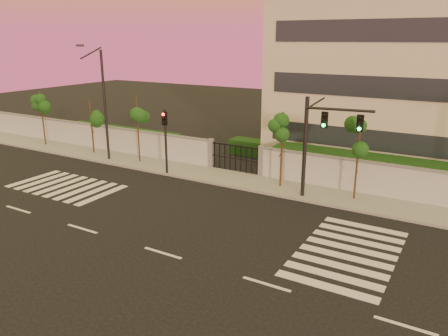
% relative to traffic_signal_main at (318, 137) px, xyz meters
% --- Properties ---
extents(ground, '(120.00, 120.00, 0.00)m').
position_rel_traffic_signal_main_xyz_m(ground, '(-3.56, -9.64, -3.76)').
color(ground, black).
rests_on(ground, ground).
extents(sidewalk, '(60.00, 3.00, 0.15)m').
position_rel_traffic_signal_main_xyz_m(sidewalk, '(-3.56, 0.86, -3.69)').
color(sidewalk, gray).
rests_on(sidewalk, ground).
extents(perimeter_wall, '(60.00, 0.36, 2.20)m').
position_rel_traffic_signal_main_xyz_m(perimeter_wall, '(-3.45, 2.36, -2.69)').
color(perimeter_wall, '#AFB1B6').
rests_on(perimeter_wall, ground).
extents(hedge_row, '(41.00, 4.25, 1.80)m').
position_rel_traffic_signal_main_xyz_m(hedge_row, '(-2.39, 5.10, -2.94)').
color(hedge_row, black).
rests_on(hedge_row, ground).
extents(road_markings, '(57.00, 7.62, 0.02)m').
position_rel_traffic_signal_main_xyz_m(road_markings, '(-5.14, -5.88, -3.75)').
color(road_markings, silver).
rests_on(road_markings, ground).
extents(street_tree_a, '(1.54, 1.22, 4.71)m').
position_rel_traffic_signal_main_xyz_m(street_tree_a, '(-24.63, 0.94, -0.29)').
color(street_tree_a, '#382314').
rests_on(street_tree_a, ground).
extents(street_tree_b, '(1.44, 1.15, 4.35)m').
position_rel_traffic_signal_main_xyz_m(street_tree_b, '(-18.87, 1.03, -0.56)').
color(street_tree_b, '#382314').
rests_on(street_tree_b, ground).
extents(street_tree_c, '(1.34, 1.07, 5.06)m').
position_rel_traffic_signal_main_xyz_m(street_tree_c, '(-13.93, 0.91, -0.04)').
color(street_tree_c, '#382314').
rests_on(street_tree_c, ground).
extents(street_tree_d, '(1.46, 1.16, 4.82)m').
position_rel_traffic_signal_main_xyz_m(street_tree_d, '(-2.53, 0.95, -0.22)').
color(street_tree_d, '#382314').
rests_on(street_tree_d, ground).
extents(street_tree_e, '(1.39, 1.11, 4.88)m').
position_rel_traffic_signal_main_xyz_m(street_tree_e, '(2.03, 1.07, -0.17)').
color(street_tree_e, '#382314').
rests_on(street_tree_e, ground).
extents(traffic_signal_main, '(3.76, 0.62, 5.95)m').
position_rel_traffic_signal_main_xyz_m(traffic_signal_main, '(0.00, 0.00, 0.00)').
color(traffic_signal_main, black).
rests_on(traffic_signal_main, ground).
extents(traffic_signal_secondary, '(0.35, 0.34, 4.54)m').
position_rel_traffic_signal_main_xyz_m(traffic_signal_secondary, '(-10.39, -0.44, -0.88)').
color(traffic_signal_secondary, black).
rests_on(traffic_signal_secondary, ground).
extents(streetlight_west, '(0.52, 2.08, 8.63)m').
position_rel_traffic_signal_main_xyz_m(streetlight_west, '(-16.44, 0.04, 0.90)').
color(streetlight_west, black).
rests_on(streetlight_west, ground).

